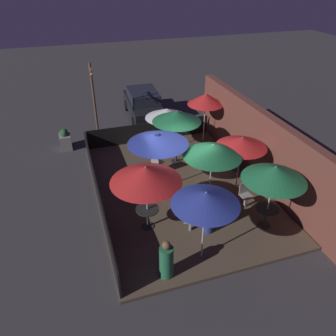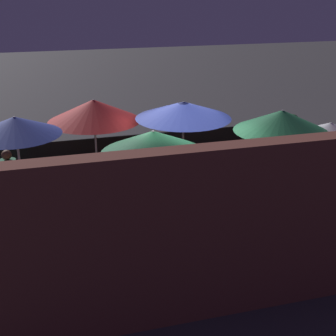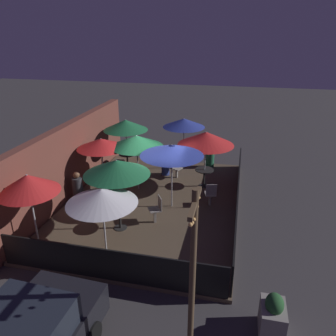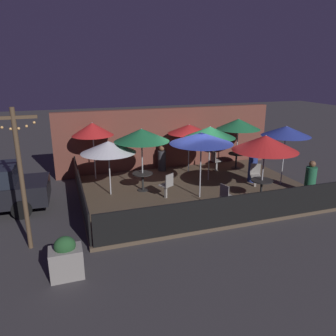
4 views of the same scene
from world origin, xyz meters
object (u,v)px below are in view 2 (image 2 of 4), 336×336
at_px(patio_umbrella_3, 330,132).
at_px(dining_table_2, 97,168).
at_px(patio_umbrella_1, 282,121).
at_px(patron_0, 10,178).
at_px(dining_table_1, 275,189).
at_px(patio_chair_1, 124,242).
at_px(patron_1, 71,203).
at_px(patio_chair_3, 231,176).
at_px(planter_box, 291,131).
at_px(patio_umbrella_2, 94,110).
at_px(patio_umbrella_4, 192,168).
at_px(patio_umbrella_8, 15,126).
at_px(dining_table_0, 59,253).
at_px(patio_umbrella_7, 183,110).
at_px(patron_2, 259,250).
at_px(patio_chair_0, 77,197).
at_px(patio_chair_2, 155,160).
at_px(patio_umbrella_6, 153,142).
at_px(patio_umbrella_0, 51,172).

xyz_separation_m(patio_umbrella_3, dining_table_2, (5.05, -2.29, -1.24)).
bearing_deg(patio_umbrella_1, patron_0, -21.50).
bearing_deg(dining_table_1, patio_umbrella_3, -179.04).
distance_m(patio_chair_1, patron_1, 1.98).
distance_m(patio_chair_3, planter_box, 5.10).
distance_m(patio_umbrella_2, patio_umbrella_4, 4.14).
bearing_deg(patio_umbrella_8, dining_table_0, 103.53).
bearing_deg(patio_umbrella_8, patio_chair_3, 179.81).
relative_size(patio_chair_1, planter_box, 0.92).
bearing_deg(patio_umbrella_1, patio_umbrella_4, 32.50).
distance_m(patio_umbrella_7, dining_table_1, 2.81).
height_order(patio_umbrella_1, patron_2, patio_umbrella_1).
relative_size(dining_table_0, patron_0, 0.60).
height_order(patio_umbrella_3, dining_table_0, patio_umbrella_3).
relative_size(patio_umbrella_7, patio_chair_1, 2.54).
bearing_deg(patron_1, patron_2, 173.29).
xyz_separation_m(dining_table_2, patron_1, (0.81, 1.85, -0.01)).
xyz_separation_m(patio_umbrella_7, planter_box, (-4.84, -3.29, -1.88)).
bearing_deg(patio_chair_0, patio_chair_1, -139.37).
distance_m(dining_table_1, patio_chair_2, 3.49).
height_order(patio_umbrella_6, patio_chair_2, patio_umbrella_6).
bearing_deg(patio_umbrella_6, patio_umbrella_1, -174.18).
bearing_deg(patio_umbrella_3, patio_umbrella_1, 0.96).
xyz_separation_m(dining_table_0, patio_chair_0, (-0.53, -2.44, -0.07)).
relative_size(patio_umbrella_7, dining_table_1, 3.07).
height_order(patio_umbrella_8, patron_2, patio_umbrella_8).
distance_m(patio_chair_0, patron_2, 4.35).
relative_size(patio_umbrella_4, dining_table_0, 2.87).
bearing_deg(patio_umbrella_1, dining_table_1, 0.00).
relative_size(patio_umbrella_1, patio_chair_1, 2.55).
bearing_deg(patio_umbrella_0, patio_umbrella_6, -149.60).
xyz_separation_m(patio_umbrella_0, patio_chair_0, (-0.53, -2.44, -1.63)).
height_order(patio_chair_2, planter_box, patio_chair_2).
height_order(patio_umbrella_1, patio_chair_1, patio_umbrella_1).
relative_size(patio_umbrella_8, patron_2, 2.03).
xyz_separation_m(patio_chair_3, patron_0, (5.29, -1.25, 0.04)).
xyz_separation_m(patio_umbrella_2, patio_umbrella_8, (1.79, 1.21, 0.10)).
bearing_deg(patio_chair_2, patron_2, 82.65).
bearing_deg(patio_umbrella_6, patio_umbrella_8, -28.17).
relative_size(patio_umbrella_1, patio_umbrella_7, 1.00).
bearing_deg(patio_umbrella_6, patio_umbrella_7, -124.55).
bearing_deg(patio_umbrella_0, patio_chair_2, -123.51).
height_order(patio_umbrella_2, patio_chair_1, patio_umbrella_2).
bearing_deg(patio_chair_2, patio_umbrella_3, 126.51).
distance_m(patio_umbrella_4, patio_chair_2, 4.66).
xyz_separation_m(patio_umbrella_6, patron_2, (-1.46, 1.95, -1.54)).
bearing_deg(patio_chair_0, patio_umbrella_7, -56.49).
bearing_deg(patio_chair_2, patio_chair_3, 117.63).
bearing_deg(patron_1, patio_chair_1, 148.90).
relative_size(patio_umbrella_0, planter_box, 2.28).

